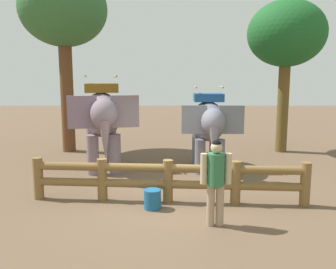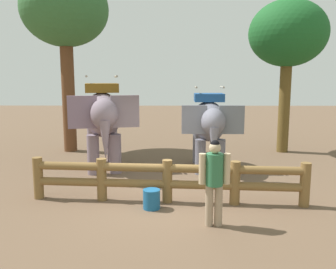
# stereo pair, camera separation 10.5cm
# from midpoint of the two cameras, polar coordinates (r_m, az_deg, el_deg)

# --- Properties ---
(ground_plane) EXTENTS (60.00, 60.00, 0.00)m
(ground_plane) POSITION_cam_midpoint_polar(r_m,az_deg,el_deg) (8.98, -0.34, -10.51)
(ground_plane) COLOR brown
(log_fence) EXTENTS (6.70, 0.74, 1.05)m
(log_fence) POSITION_cam_midpoint_polar(r_m,az_deg,el_deg) (8.72, -0.34, -6.94)
(log_fence) COLOR brown
(log_fence) RESTS_ON ground
(elephant_near_left) EXTENTS (2.26, 3.67, 3.08)m
(elephant_near_left) POSITION_cam_midpoint_polar(r_m,az_deg,el_deg) (11.86, -10.68, 2.72)
(elephant_near_left) COLOR slate
(elephant_near_left) RESTS_ON ground
(elephant_center) EXTENTS (1.81, 3.16, 2.73)m
(elephant_center) POSITION_cam_midpoint_polar(r_m,az_deg,el_deg) (11.66, 6.21, 1.75)
(elephant_center) COLOR slate
(elephant_center) RESTS_ON ground
(tourist_woman_in_black) EXTENTS (0.63, 0.35, 1.79)m
(tourist_woman_in_black) POSITION_cam_midpoint_polar(r_m,az_deg,el_deg) (7.32, 7.21, -6.66)
(tourist_woman_in_black) COLOR tan
(tourist_woman_in_black) RESTS_ON ground
(tree_far_left) EXTENTS (3.40, 3.40, 7.08)m
(tree_far_left) POSITION_cam_midpoint_polar(r_m,az_deg,el_deg) (15.29, -16.50, 18.16)
(tree_far_left) COLOR brown
(tree_far_left) RESTS_ON ground
(tree_back_center) EXTENTS (3.04, 3.04, 6.00)m
(tree_back_center) POSITION_cam_midpoint_polar(r_m,az_deg,el_deg) (15.23, 18.10, 14.71)
(tree_back_center) COLOR brown
(tree_back_center) RESTS_ON ground
(feed_bucket) EXTENTS (0.40, 0.40, 0.46)m
(feed_bucket) POSITION_cam_midpoint_polar(r_m,az_deg,el_deg) (8.42, -2.84, -10.23)
(feed_bucket) COLOR #19598C
(feed_bucket) RESTS_ON ground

